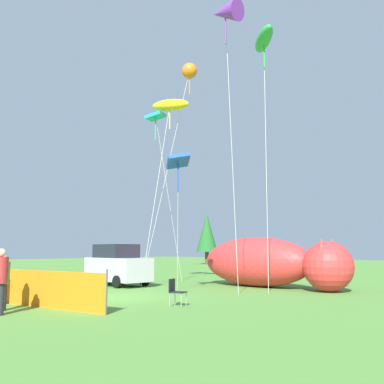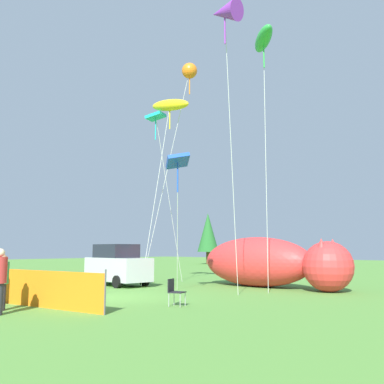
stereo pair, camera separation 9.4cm
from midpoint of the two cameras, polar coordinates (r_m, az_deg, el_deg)
name	(u,v)px [view 1 (the left image)]	position (r m, az deg, el deg)	size (l,w,h in m)	color
ground_plane	(108,298)	(17.05, -11.29, -13.64)	(120.00, 120.00, 0.00)	#548C38
parked_car	(117,265)	(22.32, -10.05, -9.60)	(4.02, 2.02, 2.07)	#B7BCC1
folding_chair	(175,290)	(14.25, -2.42, -12.90)	(0.61, 0.61, 0.87)	black
inflatable_cat	(269,264)	(21.16, 10.05, -9.43)	(8.06, 2.62, 2.41)	red
safety_fence	(9,286)	(16.19, -23.39, -11.45)	(9.13, 1.55, 1.27)	orange
spectator_in_blue_shirt	(0,279)	(13.43, -24.39, -10.48)	(0.40, 0.40, 1.85)	#2D2D38
spectator_in_grey_shirt	(3,280)	(14.38, -24.04, -10.66)	(0.36, 0.36, 1.67)	#2D2D38
kite_yellow_hero	(170,106)	(22.91, -3.10, 11.43)	(2.95, 1.82, 9.91)	silver
kite_green_fish	(264,40)	(19.90, 9.42, 19.35)	(1.95, 1.83, 11.26)	silver
kite_purple_delta	(225,13)	(18.04, 4.32, 22.65)	(1.62, 2.29, 11.50)	silver
kite_teal_diamond	(156,120)	(23.53, -4.92, 9.54)	(1.20, 3.13, 9.16)	silver
kite_blue_box	(178,163)	(17.61, -2.01, 3.86)	(2.45, 2.47, 5.73)	silver
kite_orange_flower	(189,72)	(23.60, -0.49, 15.70)	(2.71, 1.59, 11.65)	silver
horizon_tree_mid	(207,233)	(52.06, 1.94, -5.43)	(2.57, 2.57, 6.14)	brown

